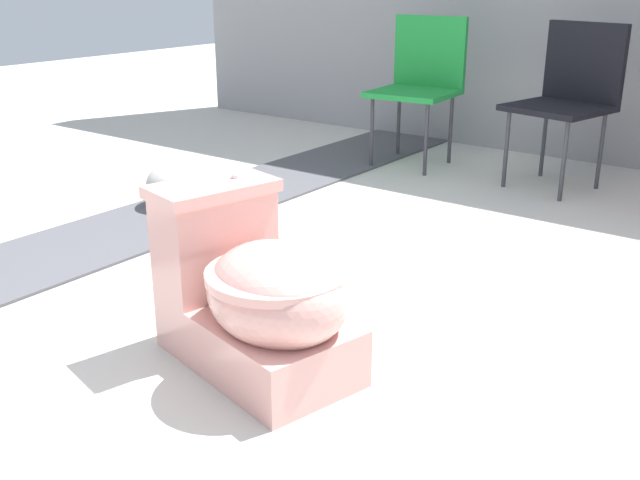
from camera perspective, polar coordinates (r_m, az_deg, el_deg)
The scene contains 6 objects.
ground_plane at distance 2.30m, azimuth -5.66°, elevation -8.46°, with size 14.00×14.00×0.00m, color beige.
gravel_strip at distance 3.40m, azimuth -14.53°, elevation 0.71°, with size 0.56×8.00×0.01m, color #4C4C51.
toilet at distance 2.12m, azimuth -4.80°, elevation -4.26°, with size 0.70×0.51×0.52m.
folding_chair_left at distance 4.45m, azimuth 7.73°, elevation 12.37°, with size 0.47×0.47×0.83m.
folding_chair_middle at distance 4.12m, azimuth 18.56°, elevation 10.92°, with size 0.53×0.53×0.83m.
boulder_near at distance 3.67m, azimuth -10.97°, elevation 4.16°, with size 0.30×0.28×0.22m, color #B7B2AD.
Camera 1 is at (1.38, -1.48, 1.09)m, focal length 42.00 mm.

